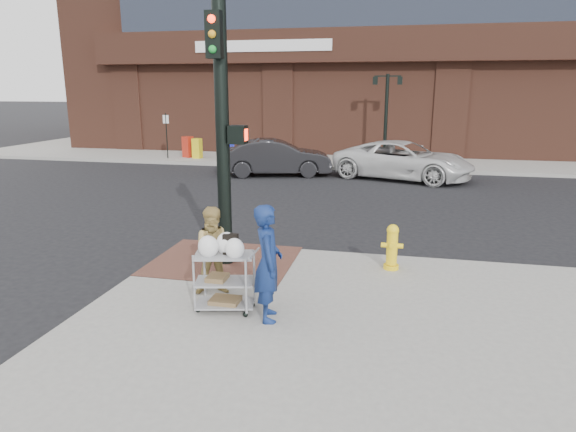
% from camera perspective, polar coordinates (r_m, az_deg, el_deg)
% --- Properties ---
extents(ground, '(220.00, 220.00, 0.00)m').
position_cam_1_polar(ground, '(9.57, -5.56, -7.80)').
color(ground, black).
rests_on(ground, ground).
extents(sidewalk_far, '(65.00, 36.00, 0.15)m').
position_cam_1_polar(sidewalk_far, '(41.71, 26.21, 7.89)').
color(sidewalk_far, gray).
rests_on(sidewalk_far, ground).
extents(brick_curb_ramp, '(2.80, 2.40, 0.01)m').
position_cam_1_polar(brick_curb_ramp, '(10.49, -7.18, -4.92)').
color(brick_curb_ramp, brown).
rests_on(brick_curb_ramp, sidewalk_near).
extents(lamp_post, '(1.32, 0.22, 4.00)m').
position_cam_1_polar(lamp_post, '(24.45, 10.87, 11.66)').
color(lamp_post, black).
rests_on(lamp_post, sidewalk_far).
extents(parking_sign, '(0.05, 0.05, 2.20)m').
position_cam_1_polar(parking_sign, '(26.11, -13.33, 8.67)').
color(parking_sign, black).
rests_on(parking_sign, sidewalk_far).
extents(traffic_signal_pole, '(0.61, 0.51, 5.00)m').
position_cam_1_polar(traffic_signal_pole, '(9.79, -7.23, 9.74)').
color(traffic_signal_pole, black).
rests_on(traffic_signal_pole, sidewalk_near).
extents(woman_blue, '(0.59, 0.74, 1.77)m').
position_cam_1_polar(woman_blue, '(7.62, -2.22, -5.23)').
color(woman_blue, navy).
rests_on(woman_blue, sidewalk_near).
extents(pedestrian_tan, '(0.89, 0.80, 1.51)m').
position_cam_1_polar(pedestrian_tan, '(8.68, -8.08, -3.85)').
color(pedestrian_tan, tan).
rests_on(pedestrian_tan, sidewalk_near).
extents(sedan_dark, '(4.78, 2.69, 1.49)m').
position_cam_1_polar(sedan_dark, '(21.29, -1.35, 6.52)').
color(sedan_dark, black).
rests_on(sedan_dark, ground).
extents(minivan_white, '(5.92, 4.07, 1.50)m').
position_cam_1_polar(minivan_white, '(20.93, 12.72, 6.06)').
color(minivan_white, silver).
rests_on(minivan_white, ground).
extents(utility_cart, '(0.98, 0.68, 1.24)m').
position_cam_1_polar(utility_cart, '(8.07, -7.07, -6.65)').
color(utility_cart, gray).
rests_on(utility_cart, sidewalk_near).
extents(fire_hydrant, '(0.42, 0.29, 0.89)m').
position_cam_1_polar(fire_hydrant, '(10.03, 11.49, -3.32)').
color(fire_hydrant, yellow).
rests_on(fire_hydrant, sidewalk_near).
extents(newsbox_red, '(0.55, 0.52, 1.04)m').
position_cam_1_polar(newsbox_red, '(26.31, -11.07, 7.55)').
color(newsbox_red, '#B12414').
rests_on(newsbox_red, sidewalk_far).
extents(newsbox_yellow, '(0.45, 0.41, 0.97)m').
position_cam_1_polar(newsbox_yellow, '(25.88, -10.06, 7.41)').
color(newsbox_yellow, yellow).
rests_on(newsbox_yellow, sidewalk_far).
extents(newsbox_blue, '(0.48, 0.46, 0.93)m').
position_cam_1_polar(newsbox_blue, '(25.16, -6.43, 7.30)').
color(newsbox_blue, '#181F9D').
rests_on(newsbox_blue, sidewalk_far).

